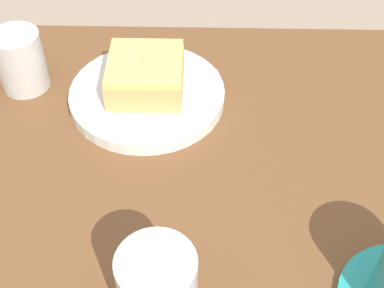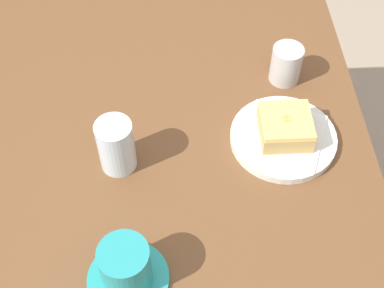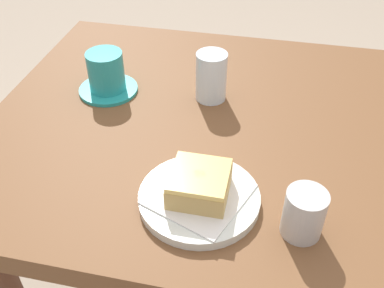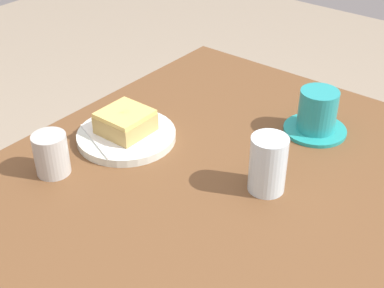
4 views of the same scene
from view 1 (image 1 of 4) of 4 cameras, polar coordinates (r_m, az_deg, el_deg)
The scene contains 4 objects.
plate_glazed_square at distance 0.67m, azimuth -4.73°, elevation 5.14°, with size 0.19×0.19×0.02m, color silver.
napkin_glazed_square at distance 0.66m, azimuth -4.78°, elevation 5.75°, with size 0.13×0.13×0.00m, color white.
donut_glazed_square at distance 0.65m, azimuth -4.90°, elevation 7.28°, with size 0.09×0.09×0.04m.
sugar_jar at distance 0.70m, azimuth -17.61°, elevation 8.36°, with size 0.06×0.06×0.08m, color #B8B8B3.
Camera 1 is at (0.14, -0.29, 1.18)m, focal length 50.66 mm.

